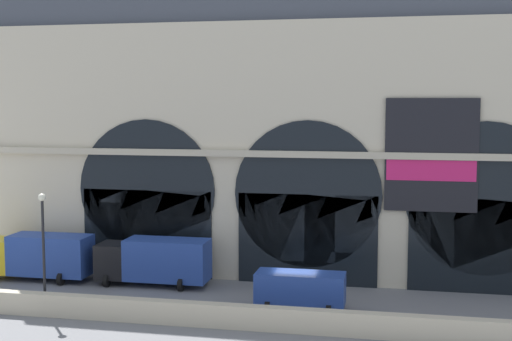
{
  "coord_description": "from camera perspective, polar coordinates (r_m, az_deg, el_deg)",
  "views": [
    {
      "loc": [
        5.81,
        -40.11,
        12.08
      ],
      "look_at": [
        -3.47,
        5.0,
        7.57
      ],
      "focal_mm": 48.6,
      "sensor_mm": 36.0,
      "label": 1
    }
  ],
  "objects": [
    {
      "name": "street_lamp_quayside",
      "position": [
        41.93,
        -17.12,
        -5.2
      ],
      "size": [
        0.44,
        0.44,
        6.9
      ],
      "color": "black",
      "rests_on": "ground"
    },
    {
      "name": "van_center",
      "position": [
        41.1,
        3.66,
        -9.7
      ],
      "size": [
        5.2,
        2.48,
        2.2
      ],
      "color": "#28479E",
      "rests_on": "ground"
    },
    {
      "name": "station_building",
      "position": [
        48.35,
        4.77,
        3.29
      ],
      "size": [
        47.08,
        6.16,
        20.76
      ],
      "color": "beige",
      "rests_on": "ground"
    },
    {
      "name": "box_truck_midwest",
      "position": [
        46.71,
        -8.36,
        -7.31
      ],
      "size": [
        7.5,
        2.91,
        3.12
      ],
      "color": "black",
      "rests_on": "ground"
    },
    {
      "name": "quay_parapet_wall",
      "position": [
        37.52,
        2.22,
        -12.16
      ],
      "size": [
        90.0,
        0.7,
        1.29
      ],
      "primitive_type": "cube",
      "color": "beige",
      "rests_on": "ground"
    },
    {
      "name": "ground_plane",
      "position": [
        42.29,
        3.31,
        -11.02
      ],
      "size": [
        200.0,
        200.0,
        0.0
      ],
      "primitive_type": "plane",
      "color": "slate"
    },
    {
      "name": "box_truck_west",
      "position": [
        49.94,
        -17.45,
        -6.66
      ],
      "size": [
        7.5,
        2.91,
        3.12
      ],
      "color": "gold",
      "rests_on": "ground"
    }
  ]
}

